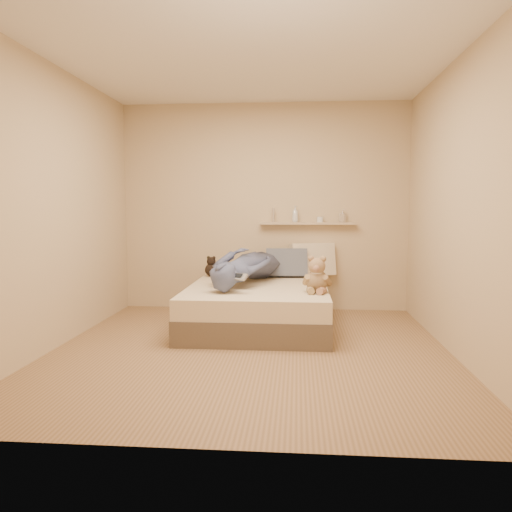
# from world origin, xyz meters

# --- Properties ---
(room) EXTENTS (3.80, 3.80, 3.80)m
(room) POSITION_xyz_m (0.00, 0.00, 1.30)
(room) COLOR #8F6C4A
(room) RESTS_ON ground
(bed) EXTENTS (1.50, 1.90, 0.45)m
(bed) POSITION_xyz_m (0.00, 0.93, 0.22)
(bed) COLOR brown
(bed) RESTS_ON floor
(game_console) EXTENTS (0.21, 0.15, 0.07)m
(game_console) POSITION_xyz_m (-0.16, 0.39, 0.62)
(game_console) COLOR #B2B4B9
(game_console) RESTS_ON bed
(teddy_bear) EXTENTS (0.31, 0.30, 0.37)m
(teddy_bear) POSITION_xyz_m (0.62, 0.52, 0.60)
(teddy_bear) COLOR olive
(teddy_bear) RESTS_ON bed
(dark_plush) EXTENTS (0.16, 0.16, 0.25)m
(dark_plush) POSITION_xyz_m (-0.63, 1.59, 0.56)
(dark_plush) COLOR black
(dark_plush) RESTS_ON bed
(pillow_cream) EXTENTS (0.60, 0.40, 0.42)m
(pillow_cream) POSITION_xyz_m (0.61, 1.76, 0.65)
(pillow_cream) COLOR beige
(pillow_cream) RESTS_ON bed
(pillow_grey) EXTENTS (0.51, 0.28, 0.37)m
(pillow_grey) POSITION_xyz_m (0.29, 1.62, 0.62)
(pillow_grey) COLOR slate
(pillow_grey) RESTS_ON bed
(person) EXTENTS (1.00, 1.77, 0.40)m
(person) POSITION_xyz_m (-0.14, 1.12, 0.65)
(person) COLOR #4D5279
(person) RESTS_ON bed
(wall_shelf) EXTENTS (1.20, 0.12, 0.03)m
(wall_shelf) POSITION_xyz_m (0.55, 1.84, 1.10)
(wall_shelf) COLOR tan
(wall_shelf) RESTS_ON wall_back
(shelf_bottles) EXTENTS (0.92, 0.11, 0.20)m
(shelf_bottles) POSITION_xyz_m (0.60, 1.84, 1.20)
(shelf_bottles) COLOR silver
(shelf_bottles) RESTS_ON wall_shelf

